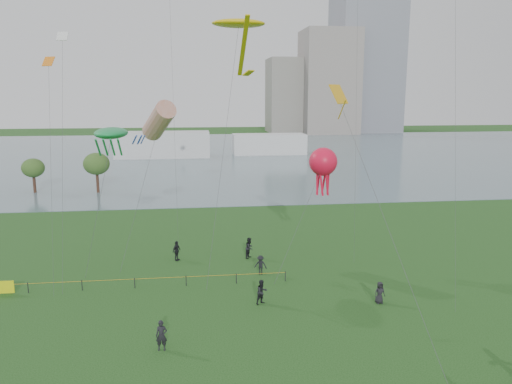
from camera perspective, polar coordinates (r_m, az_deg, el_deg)
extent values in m
plane|color=#153B12|center=(29.67, 2.47, -19.25)|extent=(400.00, 400.00, 0.00)
cube|color=slate|center=(126.18, -4.96, 4.37)|extent=(400.00, 120.00, 0.08)
cube|color=gray|center=(193.88, 8.29, 12.31)|extent=(20.00, 20.00, 38.00)
cube|color=slate|center=(196.58, 3.77, 10.93)|extent=(16.00, 18.00, 28.00)
cube|color=silver|center=(121.05, -10.61, 5.35)|extent=(22.00, 8.00, 6.00)
cube|color=silver|center=(125.18, 1.50, 5.50)|extent=(18.00, 7.00, 5.00)
cylinder|color=#382219|center=(80.00, -17.64, 0.88)|extent=(0.44, 0.44, 2.77)
ellipsoid|color=#3E6026|center=(79.53, -17.77, 3.09)|extent=(3.95, 3.95, 3.33)
cylinder|color=#382219|center=(83.49, -23.98, 0.72)|extent=(0.44, 0.44, 2.38)
ellipsoid|color=#3E6026|center=(83.09, -24.13, 2.53)|extent=(3.39, 3.39, 2.86)
cylinder|color=black|center=(42.59, -24.61, -9.91)|extent=(0.07, 0.07, 0.85)
cylinder|color=black|center=(41.54, -19.27, -10.03)|extent=(0.07, 0.07, 0.85)
cylinder|color=black|center=(40.86, -13.70, -10.06)|extent=(0.07, 0.07, 0.85)
cylinder|color=black|center=(40.57, -7.99, -10.00)|extent=(0.07, 0.07, 0.85)
cylinder|color=black|center=(40.67, -2.27, -9.84)|extent=(0.07, 0.07, 0.85)
cylinder|color=black|center=(41.16, 3.37, -9.59)|extent=(0.07, 0.07, 0.85)
cylinder|color=gold|center=(40.75, -13.72, -9.64)|extent=(24.00, 0.03, 0.03)
cube|color=#DCE10B|center=(43.20, -27.18, -9.67)|extent=(2.00, 0.04, 1.00)
imported|color=black|center=(36.80, 0.68, -11.36)|extent=(1.10, 1.02, 1.81)
imported|color=black|center=(42.43, 0.52, -8.33)|extent=(1.23, 0.99, 1.66)
imported|color=black|center=(46.34, -9.07, -6.66)|extent=(0.98, 1.14, 1.84)
imported|color=black|center=(38.04, 13.96, -11.09)|extent=(0.85, 0.62, 1.62)
imported|color=black|center=(31.27, -10.75, -15.82)|extent=(0.71, 0.49, 1.86)
imported|color=black|center=(46.46, -0.74, -6.40)|extent=(1.12, 1.19, 1.94)
cylinder|color=#3F3F42|center=(41.35, -3.75, 4.90)|extent=(3.41, 8.44, 21.01)
ellipsoid|color=#DCB50B|center=(45.80, -2.01, 18.70)|extent=(4.69, 2.93, 0.73)
cube|color=#DCB50B|center=(41.39, -1.46, 16.16)|extent=(0.36, 6.98, 4.09)
cube|color=#DCB50B|center=(37.48, -0.87, 13.45)|extent=(0.95, 0.95, 0.42)
cylinder|color=#3F3F42|center=(45.29, -13.11, -0.22)|extent=(3.42, 5.39, 12.56)
cylinder|color=#B83B16|center=(47.02, -11.04, 7.99)|extent=(3.75, 5.18, 3.88)
cylinder|color=#1B3EBF|center=(46.06, -12.81, 5.86)|extent=(0.60, 1.13, 0.88)
cylinder|color=#1B3EBF|center=(46.46, -13.10, 5.89)|extent=(0.60, 1.13, 0.88)
cylinder|color=#1B3EBF|center=(46.37, -13.68, 5.85)|extent=(0.60, 1.13, 0.88)
cylinder|color=#1B3EBF|center=(45.90, -13.74, 5.80)|extent=(0.60, 1.13, 0.88)
cylinder|color=#1B3EBF|center=(45.71, -13.20, 5.80)|extent=(0.60, 1.13, 0.88)
cylinder|color=#3F3F42|center=(42.89, -17.60, -1.56)|extent=(2.62, 1.07, 11.88)
ellipsoid|color=#188741|center=(42.31, -16.22, 6.49)|extent=(2.62, 4.72, 0.92)
cylinder|color=#188741|center=(40.97, -17.60, 4.86)|extent=(0.16, 1.79, 1.54)
cylinder|color=#188741|center=(40.87, -16.84, 4.89)|extent=(0.16, 1.79, 1.54)
cylinder|color=#188741|center=(40.78, -16.07, 4.92)|extent=(0.16, 1.79, 1.54)
cylinder|color=#188741|center=(40.70, -15.31, 4.95)|extent=(0.16, 1.79, 1.54)
cylinder|color=#3F3F42|center=(41.68, 5.00, -3.29)|extent=(4.94, 4.39, 9.25)
sphere|color=red|center=(43.43, 7.68, 3.45)|extent=(2.45, 2.45, 2.45)
cylinder|color=red|center=(43.80, 8.26, 1.38)|extent=(0.18, 0.54, 2.60)
cylinder|color=red|center=(44.15, 7.80, 1.47)|extent=(0.49, 0.36, 2.61)
cylinder|color=red|center=(44.03, 7.17, 1.46)|extent=(0.49, 0.36, 2.61)
cylinder|color=red|center=(43.55, 6.99, 1.36)|extent=(0.18, 0.54, 2.60)
cylinder|color=red|center=(43.20, 7.45, 1.27)|extent=(0.49, 0.36, 2.61)
cylinder|color=red|center=(43.32, 8.09, 1.28)|extent=(0.49, 0.36, 2.61)
cylinder|color=#3F3F42|center=(29.86, 14.90, -3.82)|extent=(2.56, 13.43, 14.99)
cube|color=orange|center=(34.81, 9.42, 10.97)|extent=(1.59, 1.59, 1.30)
cylinder|color=orange|center=(33.96, 9.80, 9.27)|extent=(0.08, 1.58, 1.35)
cube|color=white|center=(46.47, -21.26, 16.28)|extent=(1.04, 1.00, 0.76)
cube|color=orange|center=(43.57, -22.64, 13.62)|extent=(1.05, 0.91, 0.76)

